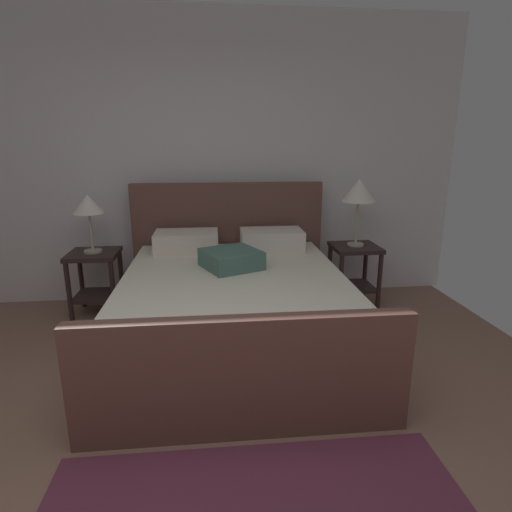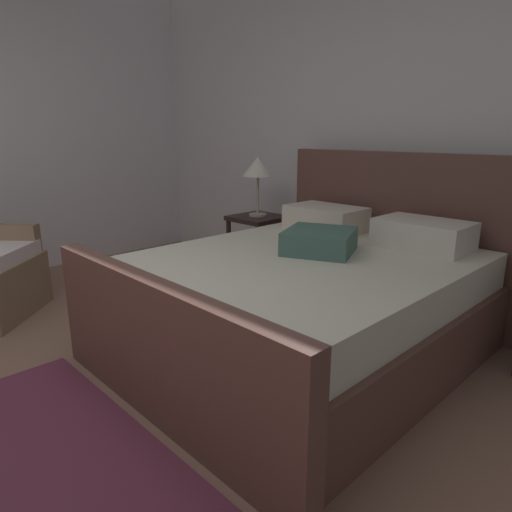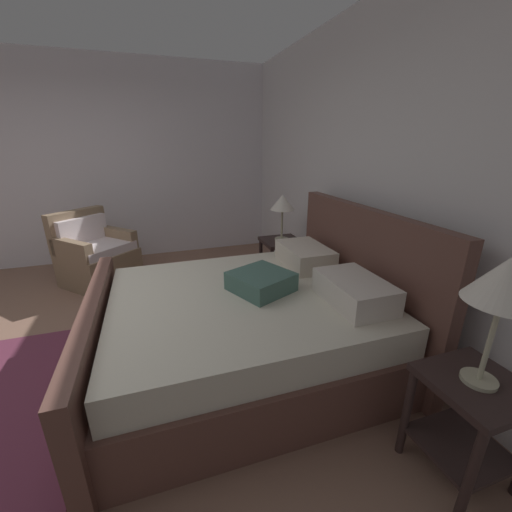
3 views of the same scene
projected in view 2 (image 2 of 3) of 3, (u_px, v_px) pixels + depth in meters
name	position (u px, v px, depth m)	size (l,w,h in m)	color
wall_back	(377.00, 125.00, 3.60)	(5.44, 0.12, 2.78)	silver
bed	(310.00, 297.00, 2.80)	(1.85, 2.17, 1.20)	brown
nightstand_left	(258.00, 237.00, 4.17)	(0.44, 0.44, 0.60)	#302120
table_lamp_left	(258.00, 169.00, 4.00)	(0.28, 0.28, 0.53)	#B7B293
area_rug	(36.00, 487.00, 1.76)	(1.92, 0.98, 0.01)	#652B41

